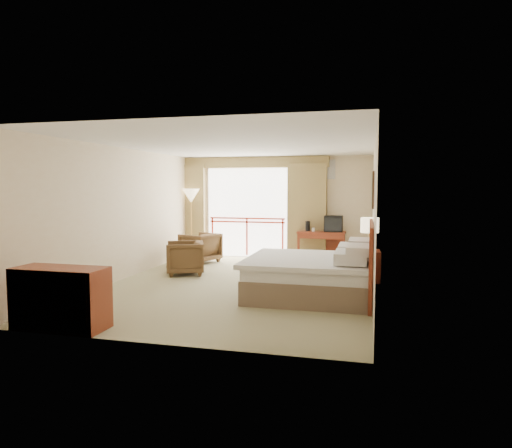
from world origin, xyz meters
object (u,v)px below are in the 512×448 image
(bed, at_px, (313,275))
(armchair_near, at_px, (185,274))
(desk, at_px, (322,238))
(armchair_far, at_px, (200,262))
(wastebasket, at_px, (304,258))
(dresser, at_px, (60,298))
(table_lamp, at_px, (370,226))
(side_table, at_px, (181,253))
(floor_lamp, at_px, (191,198))
(tv, at_px, (334,224))
(nightstand, at_px, (369,266))

(bed, distance_m, armchair_near, 3.25)
(desk, height_order, armchair_near, desk)
(armchair_far, bearing_deg, wastebasket, 124.66)
(desk, relative_size, dresser, 0.96)
(bed, relative_size, armchair_far, 2.58)
(bed, xyz_separation_m, table_lamp, (0.94, 1.59, 0.74))
(table_lamp, height_order, armchair_far, table_lamp)
(side_table, distance_m, floor_lamp, 2.20)
(tv, bearing_deg, dresser, -127.09)
(tv, bearing_deg, floor_lamp, 168.48)
(table_lamp, bearing_deg, floor_lamp, 155.56)
(tv, bearing_deg, desk, 158.02)
(side_table, bearing_deg, nightstand, -5.66)
(tv, height_order, dresser, tv)
(side_table, bearing_deg, wastebasket, 28.00)
(desk, height_order, floor_lamp, floor_lamp)
(armchair_far, height_order, floor_lamp, floor_lamp)
(nightstand, height_order, armchair_near, nightstand)
(nightstand, xyz_separation_m, wastebasket, (-1.58, 1.84, -0.18))
(nightstand, bearing_deg, side_table, 171.75)
(side_table, distance_m, dresser, 4.63)
(bed, xyz_separation_m, wastebasket, (-0.64, 3.39, -0.24))
(bed, relative_size, wastebasket, 7.96)
(nightstand, distance_m, side_table, 4.28)
(armchair_near, bearing_deg, floor_lamp, 176.68)
(side_table, xyz_separation_m, floor_lamp, (-0.46, 1.77, 1.23))
(nightstand, distance_m, desk, 2.53)
(tv, height_order, wastebasket, tv)
(nightstand, relative_size, side_table, 1.17)
(desk, relative_size, armchair_near, 1.50)
(wastebasket, bearing_deg, armchair_far, -168.51)
(armchair_near, xyz_separation_m, dresser, (-0.11, -3.97, 0.41))
(floor_lamp, bearing_deg, dresser, -83.62)
(nightstand, distance_m, dresser, 5.80)
(table_lamp, relative_size, armchair_far, 0.78)
(desk, relative_size, floor_lamp, 0.64)
(nightstand, xyz_separation_m, tv, (-0.88, 2.15, 0.67))
(desk, xyz_separation_m, dresser, (-2.82, -6.41, -0.19))
(bed, distance_m, desk, 3.77)
(desk, relative_size, tv, 2.64)
(armchair_far, xyz_separation_m, dresser, (0.13, -5.52, 0.41))
(armchair_near, relative_size, side_table, 1.50)
(table_lamp, bearing_deg, dresser, -133.29)
(table_lamp, xyz_separation_m, desk, (-1.18, 2.16, -0.51))
(tv, xyz_separation_m, dresser, (-3.12, -6.35, -0.56))
(side_table, bearing_deg, armchair_far, 82.26)
(nightstand, bearing_deg, wastebasket, 128.05)
(table_lamp, distance_m, floor_lamp, 5.20)
(bed, xyz_separation_m, side_table, (-3.32, 1.96, -0.01))
(nightstand, relative_size, desk, 0.52)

